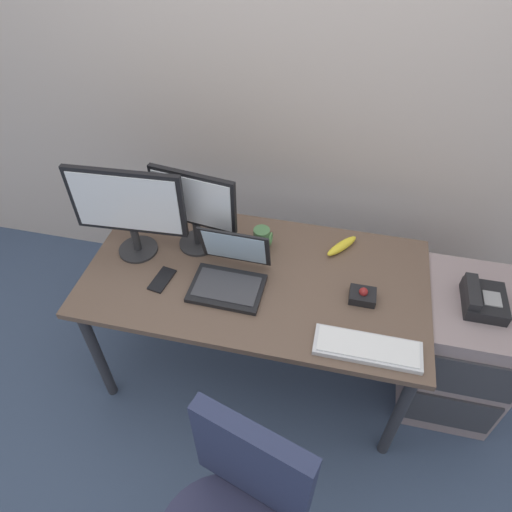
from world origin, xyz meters
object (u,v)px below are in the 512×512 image
object	(u,v)px
desk_phone	(483,300)
cell_phone	(162,280)
monitor_main	(128,207)
trackball_mouse	(363,295)
monitor_side	(194,206)
banana	(342,246)
keyboard	(367,348)
laptop	(230,273)
file_cabinet	(456,349)
coffee_mug	(262,238)

from	to	relation	value
desk_phone	cell_phone	bearing A→B (deg)	-172.69
monitor_main	trackball_mouse	distance (m)	1.07
monitor_side	banana	world-z (taller)	monitor_side
trackball_mouse	banana	size ratio (longest dim) A/B	0.58
monitor_main	monitor_side	distance (m)	0.28
keyboard	laptop	xyz separation A→B (m)	(-0.60, 0.23, 0.04)
file_cabinet	laptop	world-z (taller)	laptop
laptop	coffee_mug	distance (m)	0.27
file_cabinet	trackball_mouse	world-z (taller)	trackball_mouse
file_cabinet	trackball_mouse	bearing A→B (deg)	-168.17
coffee_mug	laptop	bearing A→B (deg)	-109.63
coffee_mug	desk_phone	bearing A→B (deg)	-8.13
monitor_main	monitor_side	world-z (taller)	monitor_main
banana	file_cabinet	bearing A→B (deg)	-16.63
monitor_main	banana	bearing A→B (deg)	13.30
monitor_main	keyboard	world-z (taller)	monitor_main
coffee_mug	cell_phone	xyz separation A→B (m)	(-0.38, -0.31, -0.05)
file_cabinet	keyboard	bearing A→B (deg)	-142.40
desk_phone	monitor_side	size ratio (longest dim) A/B	0.50
desk_phone	banana	distance (m)	0.63
file_cabinet	cell_phone	size ratio (longest dim) A/B	4.89
keyboard	coffee_mug	distance (m)	0.70
monitor_side	laptop	xyz separation A→B (m)	(0.21, -0.20, -0.18)
banana	cell_phone	bearing A→B (deg)	-153.61
cell_phone	banana	xyz separation A→B (m)	(0.75, 0.37, 0.02)
desk_phone	monitor_side	world-z (taller)	monitor_side
file_cabinet	desk_phone	size ratio (longest dim) A/B	3.47
desk_phone	banana	bearing A→B (deg)	161.74
keyboard	laptop	distance (m)	0.65
desk_phone	banana	xyz separation A→B (m)	(-0.60, 0.20, -0.00)
keyboard	coffee_mug	xyz separation A→B (m)	(-0.51, 0.48, 0.04)
laptop	trackball_mouse	xyz separation A→B (m)	(0.57, 0.02, -0.03)
desk_phone	coffee_mug	bearing A→B (deg)	171.87
file_cabinet	monitor_side	size ratio (longest dim) A/B	1.73
coffee_mug	monitor_main	bearing A→B (deg)	-164.14
laptop	monitor_side	bearing A→B (deg)	136.80
laptop	file_cabinet	bearing A→B (deg)	6.87
monitor_main	trackball_mouse	bearing A→B (deg)	-3.75
desk_phone	laptop	bearing A→B (deg)	-173.96
banana	monitor_main	bearing A→B (deg)	-166.70
banana	monitor_side	bearing A→B (deg)	-170.21
monitor_main	keyboard	distance (m)	1.15
monitor_side	banana	xyz separation A→B (m)	(0.67, 0.11, -0.21)
monitor_main	monitor_side	size ratio (longest dim) A/B	1.26
monitor_side	keyboard	world-z (taller)	monitor_side
monitor_main	file_cabinet	bearing A→B (deg)	1.36
monitor_main	banana	size ratio (longest dim) A/B	2.66
monitor_side	trackball_mouse	xyz separation A→B (m)	(0.78, -0.17, -0.21)
coffee_mug	banana	distance (m)	0.37
laptop	trackball_mouse	bearing A→B (deg)	2.42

